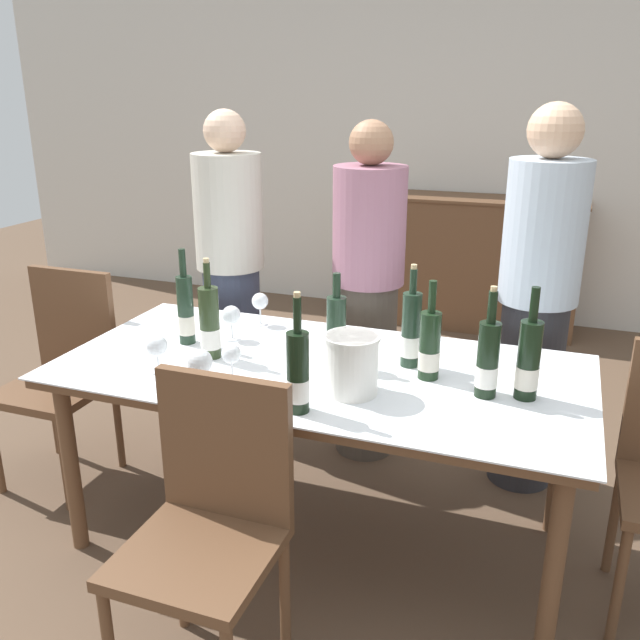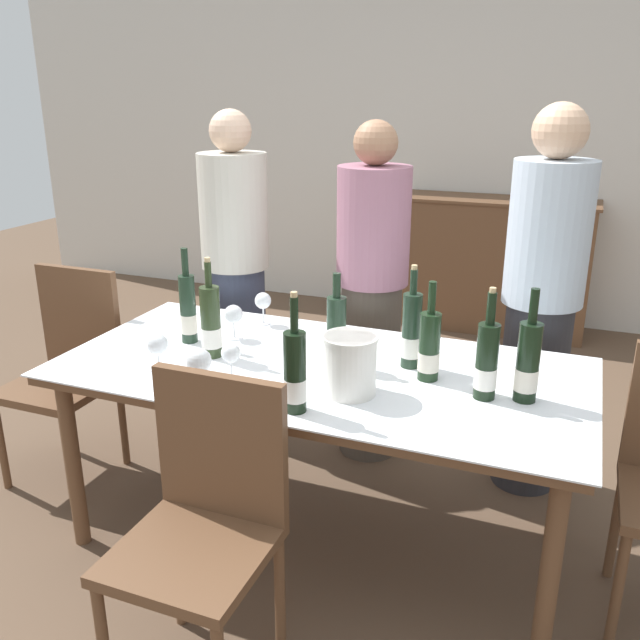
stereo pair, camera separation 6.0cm
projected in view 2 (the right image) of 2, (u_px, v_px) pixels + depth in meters
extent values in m
plane|color=brown|center=(320.00, 537.00, 2.72)|extent=(12.00, 12.00, 0.00)
cube|color=silver|center=(475.00, 132.00, 4.99)|extent=(8.00, 0.10, 2.80)
cube|color=brown|center=(493.00, 266.00, 4.95)|extent=(1.34, 0.44, 0.94)
cube|color=brown|center=(498.00, 200.00, 4.80)|extent=(1.38, 0.46, 0.02)
cylinder|color=brown|center=(73.00, 464.00, 2.58)|extent=(0.06, 0.06, 0.70)
cylinder|color=brown|center=(549.00, 579.00, 1.98)|extent=(0.06, 0.06, 0.70)
cylinder|color=brown|center=(180.00, 388.00, 3.23)|extent=(0.06, 0.06, 0.70)
cylinder|color=brown|center=(562.00, 457.00, 2.63)|extent=(0.06, 0.06, 0.70)
cube|color=brown|center=(320.00, 372.00, 2.48)|extent=(1.89, 0.90, 0.04)
cube|color=white|center=(320.00, 367.00, 2.48)|extent=(1.92, 0.93, 0.01)
cylinder|color=white|center=(350.00, 365.00, 2.23)|extent=(0.17, 0.17, 0.20)
cylinder|color=white|center=(350.00, 338.00, 2.20)|extent=(0.19, 0.19, 0.01)
cylinder|color=black|center=(295.00, 372.00, 2.10)|extent=(0.07, 0.07, 0.26)
cylinder|color=white|center=(295.00, 389.00, 2.11)|extent=(0.07, 0.07, 0.07)
cylinder|color=black|center=(294.00, 315.00, 2.04)|extent=(0.03, 0.03, 0.11)
cylinder|color=tan|center=(294.00, 294.00, 2.01)|extent=(0.02, 0.02, 0.02)
cylinder|color=#1E3323|center=(188.00, 309.00, 2.68)|extent=(0.06, 0.06, 0.27)
cylinder|color=silver|center=(189.00, 323.00, 2.69)|extent=(0.06, 0.06, 0.08)
cylinder|color=#1E3323|center=(185.00, 262.00, 2.61)|extent=(0.03, 0.03, 0.11)
cylinder|color=black|center=(487.00, 362.00, 2.19)|extent=(0.07, 0.07, 0.25)
cylinder|color=white|center=(485.00, 377.00, 2.21)|extent=(0.07, 0.07, 0.07)
cylinder|color=black|center=(491.00, 309.00, 2.13)|extent=(0.03, 0.03, 0.11)
cylinder|color=tan|center=(493.00, 290.00, 2.11)|extent=(0.02, 0.02, 0.02)
cylinder|color=#28381E|center=(211.00, 322.00, 2.53)|extent=(0.07, 0.07, 0.27)
cylinder|color=white|center=(212.00, 337.00, 2.55)|extent=(0.08, 0.08, 0.08)
cylinder|color=#28381E|center=(208.00, 275.00, 2.47)|extent=(0.03, 0.03, 0.10)
cylinder|color=tan|center=(207.00, 260.00, 2.45)|extent=(0.02, 0.02, 0.02)
cylinder|color=black|center=(429.00, 347.00, 2.33)|extent=(0.07, 0.07, 0.24)
cylinder|color=silver|center=(428.00, 361.00, 2.35)|extent=(0.07, 0.07, 0.07)
cylinder|color=black|center=(432.00, 298.00, 2.27)|extent=(0.03, 0.03, 0.11)
cylinder|color=#1E3323|center=(336.00, 332.00, 2.45)|extent=(0.07, 0.07, 0.26)
cylinder|color=white|center=(336.00, 346.00, 2.47)|extent=(0.07, 0.07, 0.07)
cylinder|color=#1E3323|center=(337.00, 285.00, 2.39)|extent=(0.03, 0.03, 0.09)
cylinder|color=black|center=(528.00, 362.00, 2.17)|extent=(0.07, 0.07, 0.26)
cylinder|color=silver|center=(526.00, 379.00, 2.19)|extent=(0.08, 0.08, 0.07)
cylinder|color=black|center=(534.00, 306.00, 2.11)|extent=(0.03, 0.03, 0.11)
cylinder|color=#1E3323|center=(411.00, 331.00, 2.43)|extent=(0.07, 0.07, 0.28)
cylinder|color=white|center=(411.00, 346.00, 2.45)|extent=(0.07, 0.07, 0.08)
cylinder|color=#1E3323|center=(414.00, 282.00, 2.37)|extent=(0.03, 0.03, 0.09)
cylinder|color=tan|center=(414.00, 267.00, 2.36)|extent=(0.02, 0.02, 0.02)
cylinder|color=white|center=(200.00, 388.00, 2.29)|extent=(0.07, 0.07, 0.00)
cylinder|color=white|center=(200.00, 378.00, 2.28)|extent=(0.01, 0.01, 0.07)
sphere|color=white|center=(199.00, 361.00, 2.26)|extent=(0.09, 0.09, 0.09)
cylinder|color=white|center=(234.00, 338.00, 2.75)|extent=(0.07, 0.07, 0.00)
cylinder|color=white|center=(234.00, 329.00, 2.74)|extent=(0.01, 0.01, 0.07)
sphere|color=white|center=(233.00, 314.00, 2.72)|extent=(0.08, 0.08, 0.08)
cylinder|color=white|center=(159.00, 369.00, 2.45)|extent=(0.07, 0.07, 0.00)
cylinder|color=white|center=(159.00, 360.00, 2.44)|extent=(0.01, 0.01, 0.07)
sphere|color=white|center=(157.00, 344.00, 2.42)|extent=(0.08, 0.08, 0.08)
cylinder|color=white|center=(264.00, 323.00, 2.92)|extent=(0.06, 0.06, 0.00)
cylinder|color=white|center=(263.00, 314.00, 2.91)|extent=(0.01, 0.01, 0.08)
sphere|color=white|center=(263.00, 301.00, 2.89)|extent=(0.07, 0.07, 0.07)
cylinder|color=white|center=(232.00, 377.00, 2.38)|extent=(0.06, 0.06, 0.00)
cylinder|color=white|center=(232.00, 368.00, 2.37)|extent=(0.01, 0.01, 0.07)
sphere|color=white|center=(231.00, 353.00, 2.35)|extent=(0.07, 0.07, 0.07)
cylinder|color=brown|center=(1.00, 445.00, 2.99)|extent=(0.03, 0.03, 0.43)
cylinder|color=brown|center=(68.00, 461.00, 2.86)|extent=(0.03, 0.03, 0.43)
cylinder|color=brown|center=(60.00, 410.00, 3.31)|extent=(0.03, 0.03, 0.43)
cylinder|color=brown|center=(123.00, 423.00, 3.18)|extent=(0.03, 0.03, 0.43)
cube|color=brown|center=(58.00, 387.00, 3.01)|extent=(0.42, 0.42, 0.04)
cube|color=brown|center=(80.00, 319.00, 3.09)|extent=(0.42, 0.04, 0.48)
cylinder|color=brown|center=(177.00, 567.00, 2.21)|extent=(0.03, 0.03, 0.45)
cylinder|color=brown|center=(280.00, 597.00, 2.09)|extent=(0.03, 0.03, 0.45)
cube|color=brown|center=(191.00, 554.00, 1.91)|extent=(0.42, 0.42, 0.04)
cube|color=brown|center=(221.00, 445.00, 2.00)|extent=(0.42, 0.04, 0.45)
cylinder|color=brown|center=(617.00, 592.00, 2.11)|extent=(0.03, 0.03, 0.44)
cylinder|color=brown|center=(615.00, 524.00, 2.44)|extent=(0.03, 0.03, 0.44)
cylinder|color=#383F56|center=(239.00, 349.00, 3.48)|extent=(0.28, 0.28, 0.87)
cylinder|color=beige|center=(234.00, 211.00, 3.25)|extent=(0.33, 0.33, 0.55)
sphere|color=beige|center=(230.00, 131.00, 3.13)|extent=(0.20, 0.20, 0.20)
cylinder|color=#51473D|center=(370.00, 369.00, 3.25)|extent=(0.28, 0.28, 0.86)
cylinder|color=#9E667A|center=(374.00, 226.00, 3.02)|extent=(0.33, 0.33, 0.53)
sphere|color=#A37556|center=(376.00, 143.00, 2.90)|extent=(0.19, 0.19, 0.19)
cylinder|color=#2D2D33|center=(531.00, 395.00, 2.97)|extent=(0.28, 0.28, 0.86)
cylinder|color=silver|center=(549.00, 233.00, 2.74)|extent=(0.33, 0.33, 0.59)
sphere|color=#DBAD89|center=(560.00, 131.00, 2.61)|extent=(0.22, 0.22, 0.22)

